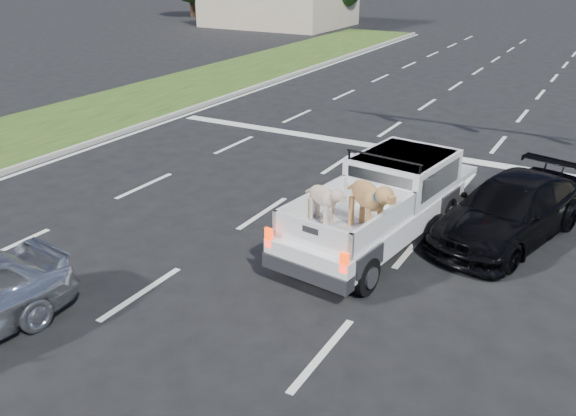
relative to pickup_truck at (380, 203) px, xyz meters
name	(u,v)px	position (x,y,z in m)	size (l,w,h in m)	color
ground	(224,321)	(-1.06, -3.89, -0.86)	(160.00, 160.00, 0.00)	black
road_markings	(378,191)	(-1.06, 2.68, -0.86)	(17.75, 60.00, 0.01)	silver
grass_median_left	(39,131)	(-12.56, 2.11, -0.81)	(5.00, 60.00, 0.10)	#1F4214
curb_left	(94,142)	(-10.11, 2.11, -0.79)	(0.15, 60.00, 0.14)	#9C978F
pickup_truck	(380,203)	(0.00, 0.00, 0.00)	(2.34, 5.03, 1.82)	black
black_coupe	(510,210)	(2.23, 1.49, -0.24)	(1.75, 4.31, 1.25)	black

